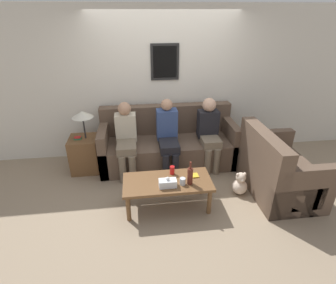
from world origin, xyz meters
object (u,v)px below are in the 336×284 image
Objects in this scene: person_left at (126,136)px; couch_main at (168,145)px; couch_side at (277,171)px; teddy_bear at (240,184)px; person_middle at (168,134)px; wine_bottle at (190,176)px; drinking_glass at (183,181)px; coffee_table at (167,184)px; person_right at (209,130)px.

couch_main is at bearing 15.93° from person_left.
teddy_bear is at bearing 89.32° from couch_side.
person_middle is (-0.03, -0.23, 0.32)m from couch_main.
wine_bottle is 0.13m from drinking_glass.
person_right is at bearing 50.28° from coffee_table.
couch_side is 3.73× the size of wine_bottle.
wine_bottle is at bearing -52.93° from person_left.
person_left reaches higher than couch_main.
coffee_table is at bearing 160.98° from wine_bottle.
wine_bottle is 0.28× the size of person_middle.
wine_bottle reaches higher than drinking_glass.
person_left reaches higher than wine_bottle.
couch_main is 1.94× the size of person_right.
person_middle reaches higher than coffee_table.
person_right is (0.84, 1.01, 0.31)m from coffee_table.
person_middle is (0.13, 0.98, 0.29)m from coffee_table.
teddy_bear is at bearing 15.27° from drinking_glass.
person_left is at bearing 179.90° from person_right.
couch_main reaches higher than drinking_glass.
person_right reaches higher than person_left.
teddy_bear is at bearing -48.27° from couch_main.
coffee_table is 3.33× the size of teddy_bear.
wine_bottle is 1.24m from person_right.
coffee_table is 1.34m from person_right.
person_left is (-0.71, -0.20, 0.31)m from couch_main.
person_right is at bearing 63.53° from wine_bottle.
couch_main is at bearing 95.39° from wine_bottle.
drinking_glass is at bearing -56.36° from person_left.
coffee_table is 1.03m from person_middle.
couch_main is 1.84m from couch_side.
coffee_table is 0.99× the size of person_right.
couch_side is 1.50m from drinking_glass.
coffee_table is 0.99× the size of person_middle.
person_left is 0.68m from person_middle.
couch_main is at bearing 163.00° from person_right.
couch_main is at bearing 54.49° from couch_side.
coffee_table is at bearing 151.53° from drinking_glass.
teddy_bear is at bearing -72.25° from person_right.
couch_main is at bearing 91.14° from drinking_glass.
person_left reaches higher than teddy_bear.
couch_side is at bearing -35.51° from couch_main.
couch_side reaches higher than drinking_glass.
couch_main is 1.87× the size of couch_side.
person_left reaches higher than drinking_glass.
person_middle is (-0.06, 1.08, 0.19)m from drinking_glass.
drinking_glass is 0.08× the size of person_middle.
teddy_bear is (1.66, -0.86, -0.49)m from person_left.
drinking_glass is 0.27× the size of teddy_bear.
person_right is (-0.83, 0.86, 0.33)m from couch_side.
person_right is at bearing 2.30° from person_middle.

